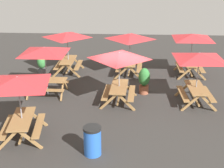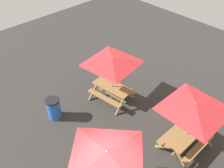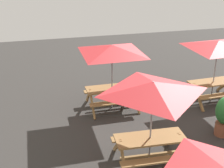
# 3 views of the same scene
# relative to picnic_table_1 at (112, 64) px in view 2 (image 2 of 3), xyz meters

# --- Properties ---
(picnic_table_1) EXTENTS (2.80, 2.80, 2.34)m
(picnic_table_1) POSITION_rel_picnic_table_1_xyz_m (0.00, 0.00, 0.00)
(picnic_table_1) COLOR olive
(picnic_table_1) RESTS_ON ground
(picnic_table_2) EXTENTS (2.83, 2.83, 2.34)m
(picnic_table_2) POSITION_rel_picnic_table_1_xyz_m (-3.86, -0.12, 0.00)
(picnic_table_2) COLOR olive
(picnic_table_2) RESTS_ON ground
(picnic_table_6) EXTENTS (2.10, 2.10, 2.34)m
(picnic_table_6) POSITION_rel_picnic_table_1_xyz_m (-3.20, 3.25, 0.00)
(picnic_table_6) COLOR olive
(picnic_table_6) RESTS_ON ground
(trash_bin_blue) EXTENTS (0.59, 0.59, 0.98)m
(trash_bin_blue) POSITION_rel_picnic_table_1_xyz_m (0.88, 2.56, -1.49)
(trash_bin_blue) COLOR blue
(trash_bin_blue) RESTS_ON ground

